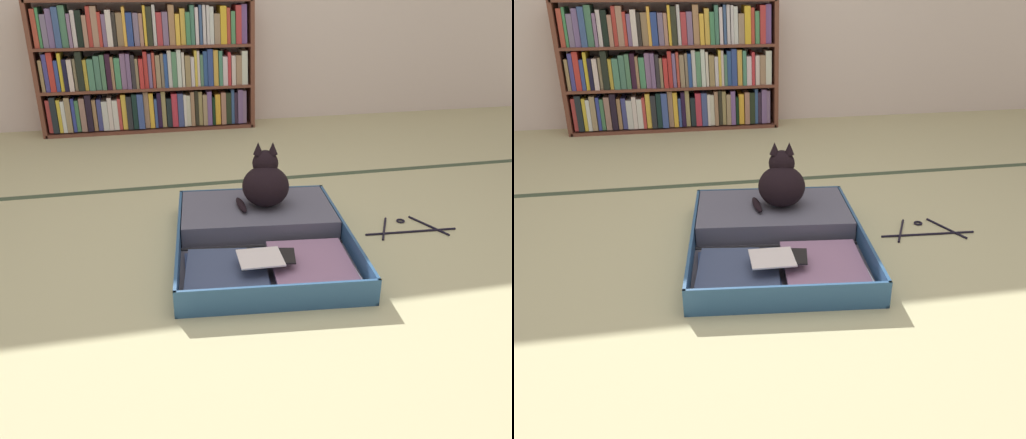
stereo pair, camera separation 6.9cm
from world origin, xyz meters
TOP-DOWN VIEW (x-y plane):
  - ground_plane at (0.00, 0.00)m, footprint 10.00×10.00m
  - tatami_border at (0.00, 0.98)m, footprint 4.80×0.05m
  - bookshelf at (-0.37, 2.26)m, footprint 1.59×0.24m
  - open_suitcase at (0.05, 0.22)m, footprint 0.81×0.99m
  - black_cat at (0.10, 0.38)m, footprint 0.26×0.25m
  - clothes_hanger at (0.74, 0.19)m, footprint 0.43×0.23m

SIDE VIEW (x-z plane):
  - ground_plane at x=0.00m, z-range 0.00..0.00m
  - tatami_border at x=0.00m, z-range 0.00..0.00m
  - clothes_hanger at x=0.74m, z-range 0.00..0.01m
  - open_suitcase at x=0.05m, z-range -0.01..0.10m
  - black_cat at x=0.10m, z-range 0.07..0.36m
  - bookshelf at x=-0.37m, z-range -0.02..0.93m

